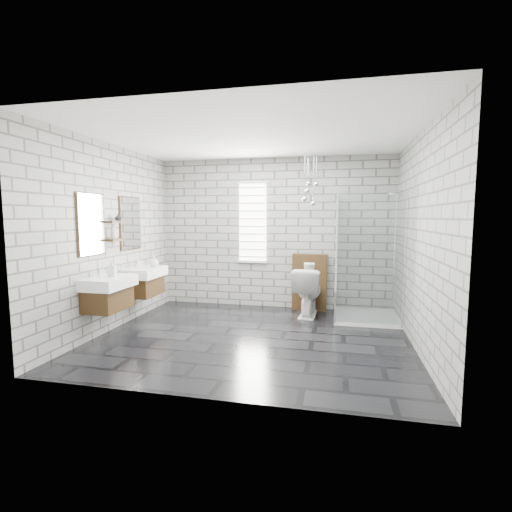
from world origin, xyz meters
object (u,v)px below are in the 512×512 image
(shower_enclosure, at_px, (361,289))
(toilet, at_px, (308,291))
(vanity_left, at_px, (106,284))
(vanity_right, at_px, (142,273))
(cistern_panel, at_px, (309,282))

(shower_enclosure, distance_m, toilet, 0.86)
(vanity_left, xyz_separation_m, vanity_right, (0.00, 0.95, 0.00))
(shower_enclosure, bearing_deg, cistern_panel, 148.57)
(cistern_panel, relative_size, toilet, 1.23)
(vanity_left, bearing_deg, cistern_panel, 40.39)
(vanity_left, relative_size, cistern_panel, 1.57)
(toilet, bearing_deg, vanity_right, 21.76)
(cistern_panel, bearing_deg, vanity_left, -139.61)
(vanity_right, height_order, cistern_panel, vanity_right)
(vanity_right, relative_size, shower_enclosure, 0.77)
(cistern_panel, bearing_deg, shower_enclosure, -31.43)
(shower_enclosure, height_order, toilet, shower_enclosure)
(cistern_panel, xyz_separation_m, toilet, (0.00, -0.38, -0.09))
(vanity_right, distance_m, cistern_panel, 2.85)
(vanity_left, distance_m, cistern_panel, 3.37)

